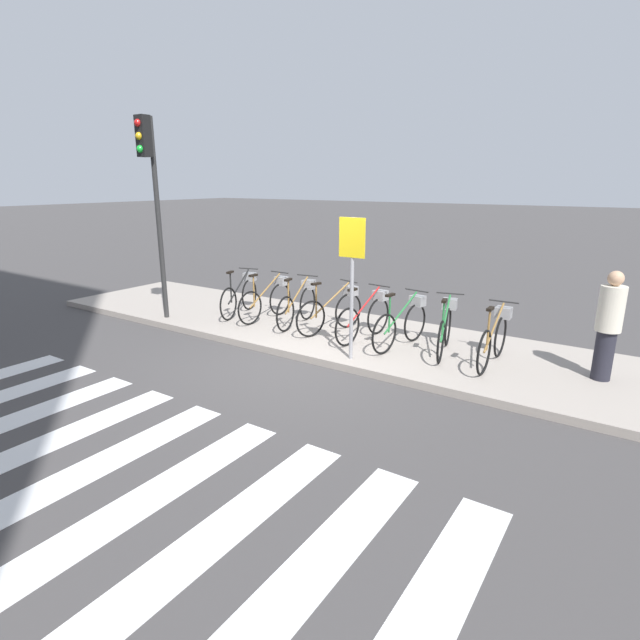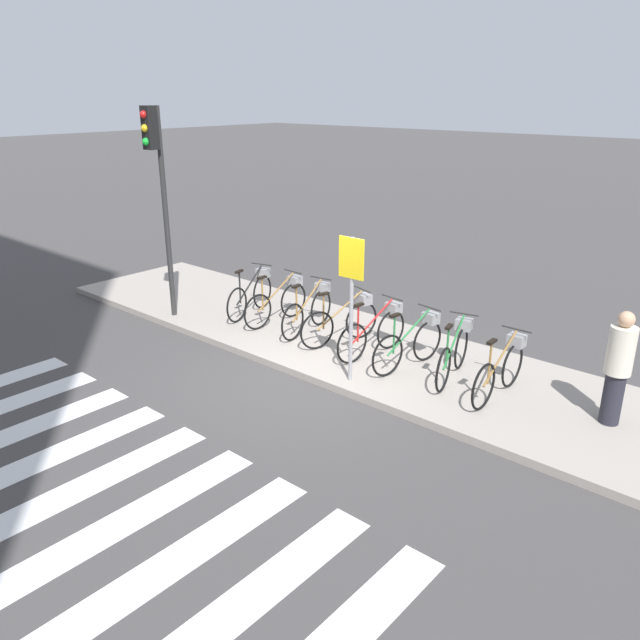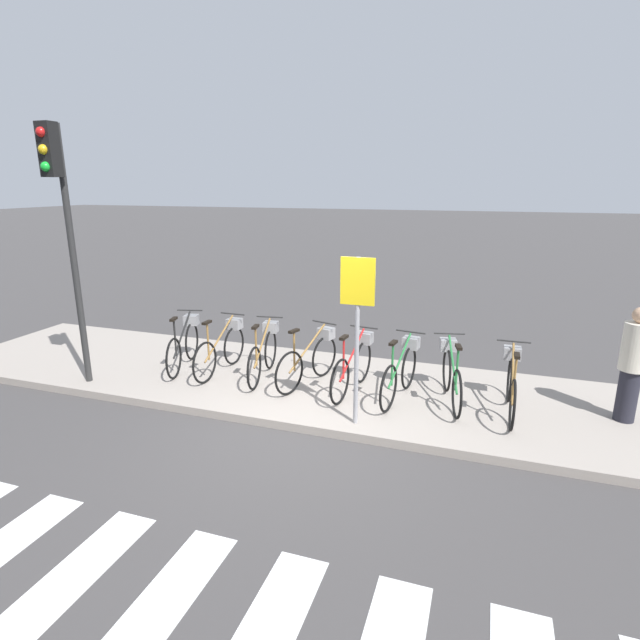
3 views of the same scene
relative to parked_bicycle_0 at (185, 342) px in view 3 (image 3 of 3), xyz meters
name	(u,v)px [view 3 (image 3 of 3)]	position (x,y,z in m)	size (l,w,h in m)	color
ground_plane	(298,433)	(2.67, -1.45, -0.56)	(120.00, 120.00, 0.00)	#423F3F
sidewalk	(331,387)	(2.67, 0.03, -0.50)	(13.92, 2.95, 0.12)	#9E9389
parked_bicycle_0	(185,342)	(0.00, 0.00, 0.00)	(0.57, 1.58, 1.00)	black
parked_bicycle_1	(223,346)	(0.75, 0.01, 0.00)	(0.46, 1.62, 1.00)	black
parked_bicycle_2	(264,351)	(1.51, 0.03, 0.00)	(0.46, 1.61, 1.00)	black
parked_bicycle_3	(311,357)	(2.35, -0.01, 0.00)	(0.60, 1.57, 1.00)	black
parked_bicycle_4	(354,363)	(3.08, -0.07, 0.00)	(0.46, 1.61, 1.00)	black
parked_bicycle_5	(401,369)	(3.81, -0.09, 0.00)	(0.46, 1.61, 1.00)	black
parked_bicycle_6	(451,372)	(4.52, 0.01, 0.00)	(0.53, 1.59, 1.00)	black
parked_bicycle_7	(511,382)	(5.35, -0.10, 0.00)	(0.46, 1.62, 1.00)	black
pedestrian	(633,363)	(6.82, 0.11, 0.39)	(0.34, 0.34, 1.58)	#23232D
traffic_light	(61,204)	(-1.12, -1.20, 2.38)	(0.24, 0.40, 3.95)	#2D2D2D
sign_post	(357,313)	(3.38, -1.16, 1.09)	(0.44, 0.07, 2.24)	#99999E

